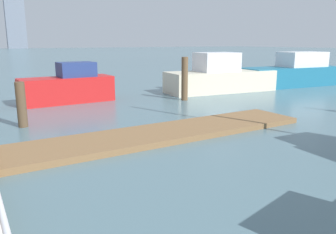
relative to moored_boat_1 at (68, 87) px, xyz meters
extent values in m
plane|color=slate|center=(-1.02, 0.94, -0.76)|extent=(300.00, 300.00, 0.00)
cube|color=olive|center=(0.71, -7.67, -0.67)|extent=(10.45, 2.00, 0.18)
cylinder|color=white|center=(-4.17, -12.80, 0.16)|extent=(0.06, 0.06, 1.05)
cylinder|color=brown|center=(5.18, -2.44, 0.32)|extent=(0.33, 0.33, 2.17)
cylinder|color=brown|center=(-2.73, -4.11, 0.02)|extent=(0.32, 0.32, 1.57)
cube|color=red|center=(-0.08, 0.00, -0.15)|extent=(4.41, 1.65, 1.23)
cube|color=navy|center=(0.44, 0.01, 0.82)|extent=(1.73, 1.27, 0.70)
cube|color=beige|center=(8.73, -1.02, -0.16)|extent=(6.81, 2.87, 1.21)
cube|color=white|center=(8.40, -0.98, 0.99)|extent=(2.49, 1.96, 1.08)
cube|color=#1E6B8C|center=(14.41, -1.46, -0.13)|extent=(7.42, 2.99, 1.26)
cube|color=white|center=(15.29, -1.56, 0.99)|extent=(3.24, 2.09, 0.98)
cube|color=slate|center=(17.80, 149.51, 18.77)|extent=(8.49, 9.59, 39.05)
camera|label=1|loc=(-4.32, -16.49, 2.15)|focal=36.03mm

